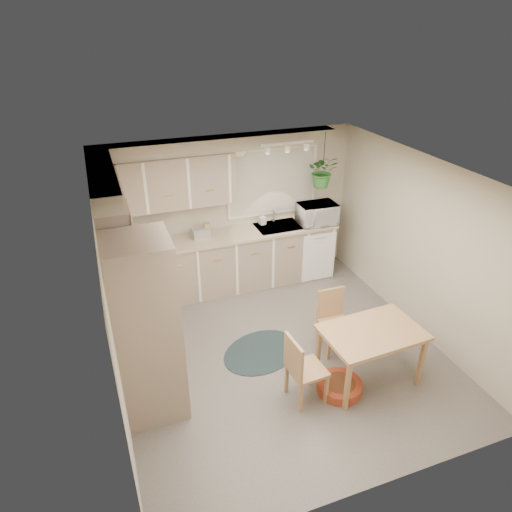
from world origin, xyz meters
name	(u,v)px	position (x,y,z in m)	size (l,w,h in m)	color
floor	(280,352)	(0.00, 0.00, 0.00)	(4.20, 4.20, 0.00)	slate
ceiling	(286,176)	(0.00, 0.00, 2.40)	(4.20, 4.20, 0.00)	silver
wall_back	(230,210)	(0.00, 2.10, 1.20)	(4.00, 0.04, 2.40)	#B2A993
wall_front	(384,395)	(0.00, -2.10, 1.20)	(4.00, 0.04, 2.40)	#B2A993
wall_left	(109,306)	(-2.00, 0.00, 1.20)	(0.04, 4.20, 2.40)	#B2A993
wall_right	(421,247)	(2.00, 0.00, 1.20)	(0.04, 4.20, 2.40)	#B2A993
base_cab_left	(136,313)	(-1.70, 0.88, 0.45)	(0.60, 1.85, 0.90)	gray
base_cab_back	(225,263)	(-0.20, 1.80, 0.45)	(3.60, 0.60, 0.90)	gray
counter_left	(132,283)	(-1.69, 0.88, 0.92)	(0.64, 1.89, 0.04)	#BFAC8B
counter_back	(224,236)	(-0.20, 1.79, 0.92)	(3.64, 0.64, 0.04)	#BFAC8B
oven_stack	(147,331)	(-1.68, -0.38, 1.05)	(0.65, 0.65, 2.10)	gray
wall_oven_face	(178,324)	(-1.35, -0.38, 1.05)	(0.02, 0.56, 0.58)	white
upper_cab_left	(110,215)	(-1.82, 1.00, 1.83)	(0.35, 2.00, 0.75)	gray
upper_cab_back	(165,183)	(-1.00, 1.93, 1.83)	(2.00, 0.35, 0.75)	gray
soffit_left	(101,176)	(-1.85, 1.00, 2.30)	(0.30, 2.00, 0.20)	#B2A993
soffit_back	(218,144)	(-0.20, 1.95, 2.30)	(3.60, 0.30, 0.20)	#B2A993
cooktop	(139,305)	(-1.68, 0.30, 0.94)	(0.52, 0.58, 0.02)	white
range_hood	(132,271)	(-1.70, 0.30, 1.40)	(0.40, 0.60, 0.14)	white
window_blinds	(273,182)	(0.70, 2.07, 1.60)	(1.40, 0.02, 1.00)	beige
window_frame	(272,181)	(0.70, 2.08, 1.60)	(1.50, 0.02, 1.10)	silver
sink	(278,229)	(0.70, 1.80, 0.90)	(0.70, 0.48, 0.10)	#A7A9AF
dishwasher_front	(319,257)	(1.30, 1.49, 0.42)	(0.58, 0.01, 0.83)	white
track_light_bar	(287,143)	(0.70, 1.55, 2.33)	(0.80, 0.04, 0.04)	white
wall_clock	(239,148)	(0.15, 2.07, 2.18)	(0.30, 0.30, 0.03)	#D9C04C
dining_table	(369,355)	(0.80, -0.81, 0.36)	(1.14, 0.76, 0.71)	tan
chair_left	(307,368)	(-0.03, -0.83, 0.43)	(0.41, 0.41, 0.87)	tan
chair_back	(336,323)	(0.69, -0.18, 0.42)	(0.39, 0.39, 0.83)	tan
braided_rug	(261,352)	(-0.23, 0.08, 0.01)	(1.08, 0.81, 0.01)	black
pet_bed	(339,386)	(0.38, -0.88, 0.06)	(0.53, 0.53, 0.12)	#A63B21
microwave	(317,212)	(1.33, 1.70, 1.14)	(0.60, 0.33, 0.41)	white
soap_bottle	(262,222)	(0.49, 1.95, 0.99)	(0.09, 0.21, 0.09)	white
hanging_plant	(323,175)	(1.38, 1.70, 1.75)	(0.46, 0.51, 0.40)	#2F702C
coffee_maker	(155,235)	(-1.24, 1.80, 1.10)	(0.18, 0.22, 0.32)	black
toaster	(200,233)	(-0.56, 1.82, 1.02)	(0.27, 0.15, 0.16)	#A7A9AF
knife_block	(207,230)	(-0.45, 1.85, 1.04)	(0.09, 0.09, 0.21)	tan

